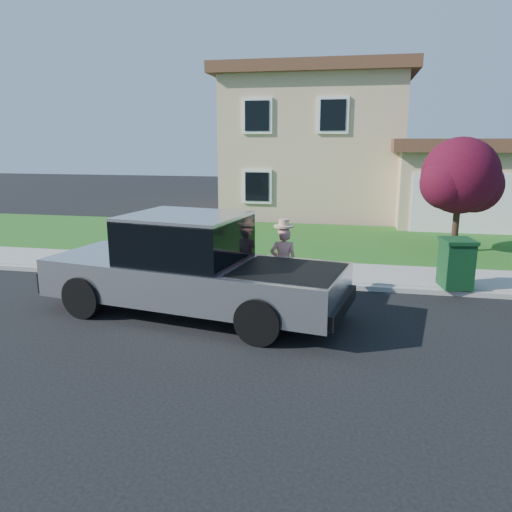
{
  "coord_description": "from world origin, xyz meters",
  "views": [
    {
      "loc": [
        2.17,
        -9.15,
        3.6
      ],
      "look_at": [
        0.1,
        0.93,
        1.2
      ],
      "focal_mm": 35.0,
      "sensor_mm": 36.0,
      "label": 1
    }
  ],
  "objects_px": {
    "pickup_truck": "(192,268)",
    "trash_bin": "(456,263)",
    "ornamental_tree": "(461,179)",
    "woman": "(283,262)"
  },
  "relations": [
    {
      "from": "woman",
      "to": "trash_bin",
      "type": "relative_size",
      "value": 1.59
    },
    {
      "from": "ornamental_tree",
      "to": "trash_bin",
      "type": "bearing_deg",
      "value": -99.85
    },
    {
      "from": "woman",
      "to": "ornamental_tree",
      "type": "xyz_separation_m",
      "value": [
        4.73,
        5.61,
        1.52
      ]
    },
    {
      "from": "pickup_truck",
      "to": "trash_bin",
      "type": "relative_size",
      "value": 5.73
    },
    {
      "from": "pickup_truck",
      "to": "woman",
      "type": "height_order",
      "value": "pickup_truck"
    },
    {
      "from": "ornamental_tree",
      "to": "trash_bin",
      "type": "distance_m",
      "value": 4.71
    },
    {
      "from": "pickup_truck",
      "to": "ornamental_tree",
      "type": "xyz_separation_m",
      "value": [
        6.45,
        7.0,
        1.42
      ]
    },
    {
      "from": "pickup_truck",
      "to": "woman",
      "type": "xyz_separation_m",
      "value": [
        1.72,
        1.39,
        -0.1
      ]
    },
    {
      "from": "woman",
      "to": "trash_bin",
      "type": "xyz_separation_m",
      "value": [
        3.97,
        1.27,
        -0.14
      ]
    },
    {
      "from": "woman",
      "to": "pickup_truck",
      "type": "bearing_deg",
      "value": 34.18
    }
  ]
}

